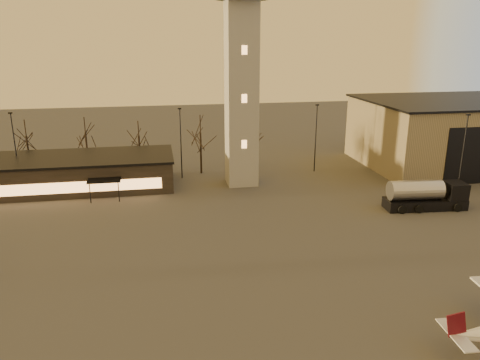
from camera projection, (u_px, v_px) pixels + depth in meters
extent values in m
plane|color=#403E3B|center=(310.00, 294.00, 37.10)|extent=(220.00, 220.00, 0.00)
cube|color=#9D9A95|center=(241.00, 97.00, 61.79)|extent=(4.00, 4.00, 24.00)
cube|color=#998764|center=(461.00, 133.00, 73.76)|extent=(30.00, 20.00, 10.00)
cube|color=black|center=(465.00, 100.00, 72.25)|extent=(30.60, 20.60, 0.30)
cube|color=black|center=(78.00, 173.00, 62.85)|extent=(25.00, 10.00, 4.00)
cube|color=black|center=(76.00, 158.00, 62.22)|extent=(25.40, 10.40, 0.30)
cube|color=#F2A354|center=(72.00, 187.00, 58.25)|extent=(22.00, 0.08, 1.40)
cube|color=black|center=(104.00, 180.00, 57.72)|extent=(4.00, 2.00, 0.20)
cylinder|color=black|center=(16.00, 151.00, 62.49)|extent=(0.16, 0.16, 10.00)
cube|color=black|center=(10.00, 113.00, 61.00)|extent=(0.50, 0.25, 0.18)
cylinder|color=black|center=(181.00, 144.00, 66.24)|extent=(0.16, 0.16, 10.00)
cube|color=black|center=(180.00, 109.00, 64.76)|extent=(0.50, 0.25, 0.18)
cylinder|color=black|center=(316.00, 139.00, 69.66)|extent=(0.16, 0.16, 10.00)
cube|color=black|center=(317.00, 105.00, 68.18)|extent=(0.50, 0.25, 0.18)
cylinder|color=black|center=(463.00, 153.00, 61.11)|extent=(0.16, 0.16, 10.00)
cube|color=black|center=(468.00, 115.00, 59.62)|extent=(0.50, 0.25, 0.18)
cylinder|color=black|center=(29.00, 155.00, 68.75)|extent=(0.28, 0.28, 5.74)
cylinder|color=black|center=(140.00, 152.00, 71.56)|extent=(0.28, 0.28, 5.25)
cylinder|color=black|center=(201.00, 153.00, 69.20)|extent=(0.28, 0.28, 6.16)
cylinder|color=black|center=(257.00, 151.00, 72.79)|extent=(0.28, 0.28, 4.97)
cylinder|color=black|center=(87.00, 150.00, 72.02)|extent=(0.28, 0.28, 5.60)
cone|color=silver|center=(471.00, 335.00, 29.57)|extent=(2.65, 1.37, 1.18)
cube|color=silver|center=(456.00, 335.00, 29.45)|extent=(1.23, 3.59, 0.09)
cube|color=#520B15|center=(456.00, 325.00, 29.22)|extent=(1.49, 0.20, 1.81)
cube|color=black|center=(425.00, 204.00, 55.50)|extent=(9.68, 3.47, 1.23)
cube|color=black|center=(455.00, 191.00, 55.38)|extent=(2.44, 2.75, 2.01)
cube|color=black|center=(462.00, 188.00, 55.35)|extent=(0.29, 2.12, 1.12)
cylinder|color=#B5B4B9|center=(415.00, 190.00, 54.87)|extent=(6.43, 2.86, 2.34)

